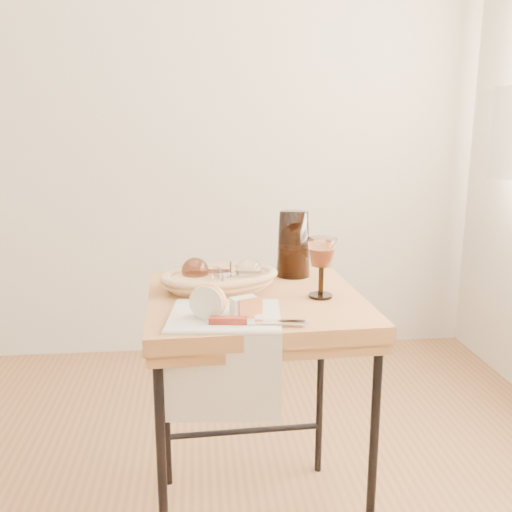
{
  "coord_description": "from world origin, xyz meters",
  "views": [
    {
      "loc": [
        0.29,
        -1.21,
        1.24
      ],
      "look_at": [
        0.45,
        0.29,
        0.88
      ],
      "focal_mm": 39.56,
      "sensor_mm": 36.0,
      "label": 1
    }
  ],
  "objects": [
    {
      "name": "apple_wedge",
      "position": [
        0.4,
        0.14,
        0.79
      ],
      "size": [
        0.07,
        0.06,
        0.04
      ],
      "primitive_type": "cube",
      "rotation": [
        0.0,
        0.0,
        0.37
      ],
      "color": "beige",
      "rests_on": "tea_towel"
    },
    {
      "name": "pitcher",
      "position": [
        0.59,
        0.51,
        0.87
      ],
      "size": [
        0.21,
        0.26,
        0.25
      ],
      "primitive_type": null,
      "rotation": [
        0.0,
        0.0,
        0.29
      ],
      "color": "black",
      "rests_on": "side_table"
    },
    {
      "name": "side_table",
      "position": [
        0.45,
        0.31,
        0.38
      ],
      "size": [
        0.62,
        0.62,
        0.76
      ],
      "primitive_type": null,
      "rotation": [
        0.0,
        0.0,
        0.04
      ],
      "color": "brown",
      "rests_on": "floor"
    },
    {
      "name": "apple_half",
      "position": [
        0.32,
        0.13,
        0.81
      ],
      "size": [
        0.1,
        0.08,
        0.09
      ],
      "primitive_type": "ellipsoid",
      "rotation": [
        0.0,
        0.0,
        -0.38
      ],
      "color": "red",
      "rests_on": "tea_towel"
    },
    {
      "name": "goblet_lying_a",
      "position": [
        0.33,
        0.4,
        0.81
      ],
      "size": [
        0.14,
        0.09,
        0.08
      ],
      "primitive_type": null,
      "rotation": [
        0.0,
        0.0,
        3.03
      ],
      "color": "brown",
      "rests_on": "bread_basket"
    },
    {
      "name": "wine_goblet",
      "position": [
        0.63,
        0.28,
        0.85
      ],
      "size": [
        0.11,
        0.11,
        0.17
      ],
      "primitive_type": null,
      "rotation": [
        0.0,
        0.0,
        -0.42
      ],
      "color": "white",
      "rests_on": "side_table"
    },
    {
      "name": "tea_towel",
      "position": [
        0.36,
        0.14,
        0.77
      ],
      "size": [
        0.3,
        0.28,
        0.01
      ],
      "primitive_type": "cube",
      "rotation": [
        0.0,
        0.0,
        -0.11
      ],
      "color": "#F0E6CD",
      "rests_on": "side_table"
    },
    {
      "name": "bread_basket",
      "position": [
        0.35,
        0.39,
        0.79
      ],
      "size": [
        0.35,
        0.27,
        0.05
      ],
      "primitive_type": null,
      "rotation": [
        0.0,
        0.0,
        0.21
      ],
      "color": "tan",
      "rests_on": "side_table"
    },
    {
      "name": "goblet_lying_b",
      "position": [
        0.4,
        0.37,
        0.81
      ],
      "size": [
        0.15,
        0.13,
        0.08
      ],
      "primitive_type": null,
      "rotation": [
        0.0,
        0.0,
        0.49
      ],
      "color": "white",
      "rests_on": "bread_basket"
    },
    {
      "name": "table_knife",
      "position": [
        0.42,
        0.07,
        0.78
      ],
      "size": [
        0.23,
        0.05,
        0.02
      ],
      "primitive_type": null,
      "rotation": [
        0.0,
        0.0,
        -0.11
      ],
      "color": "silver",
      "rests_on": "tea_towel"
    },
    {
      "name": "wall_back",
      "position": [
        0.0,
        1.8,
        1.35
      ],
      "size": [
        3.6,
        0.0,
        2.7
      ],
      "primitive_type": "cube",
      "color": "beige",
      "rests_on": "ground"
    }
  ]
}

